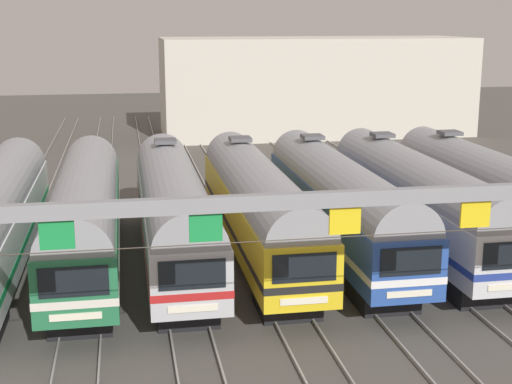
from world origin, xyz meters
The scene contains 10 objects.
ground_plane centered at (0.00, 0.00, 0.00)m, with size 160.00×160.00×0.00m, color #4C4944.
track_bed centered at (0.00, 17.00, 0.07)m, with size 24.83×70.00×0.15m.
commuter_train_green centered at (-7.78, -0.01, 2.69)m, with size 2.88×18.06×4.77m.
commuter_train_stainless centered at (-3.89, 0.00, 2.69)m, with size 2.88×18.06×5.05m.
commuter_train_yellow centered at (0.00, 0.00, 2.69)m, with size 2.88×18.06×5.05m.
commuter_train_blue centered at (3.89, 0.00, 2.69)m, with size 2.88×18.06×5.05m.
commuter_train_silver centered at (7.78, 0.00, 2.69)m, with size 2.88×18.06×5.05m.
commuter_train_maroon centered at (11.66, 0.00, 2.69)m, with size 2.88×18.06×5.05m.
catenary_gantry centered at (0.00, -13.50, 5.41)m, with size 28.57×0.44×6.97m.
maintenance_building centered at (12.46, 37.15, 4.62)m, with size 29.43×10.00×9.25m, color beige.
Camera 1 is at (-5.94, -32.47, 11.13)m, focal length 51.71 mm.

